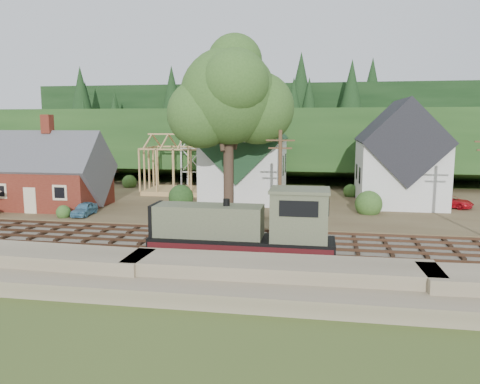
% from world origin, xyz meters
% --- Properties ---
extents(ground, '(140.00, 140.00, 0.00)m').
position_xyz_m(ground, '(0.00, 0.00, 0.00)').
color(ground, '#384C1E').
rests_on(ground, ground).
extents(embankment, '(64.00, 5.00, 1.60)m').
position_xyz_m(embankment, '(0.00, -8.50, 0.00)').
color(embankment, '#7F7259').
rests_on(embankment, ground).
extents(railroad_bed, '(64.00, 11.00, 0.16)m').
position_xyz_m(railroad_bed, '(0.00, 0.00, 0.08)').
color(railroad_bed, '#726B5B').
rests_on(railroad_bed, ground).
extents(village_flat, '(64.00, 26.00, 0.30)m').
position_xyz_m(village_flat, '(0.00, 18.00, 0.15)').
color(village_flat, brown).
rests_on(village_flat, ground).
extents(hillside, '(70.00, 28.96, 12.74)m').
position_xyz_m(hillside, '(0.00, 42.00, 0.00)').
color(hillside, '#1E3F19').
rests_on(hillside, ground).
extents(ridge, '(80.00, 20.00, 12.00)m').
position_xyz_m(ridge, '(0.00, 58.00, 0.00)').
color(ridge, black).
rests_on(ridge, ground).
extents(depot, '(10.80, 7.41, 9.00)m').
position_xyz_m(depot, '(-16.00, 11.00, 3.21)').
color(depot, '#5C1D15').
rests_on(depot, village_flat).
extents(church, '(8.40, 15.17, 13.00)m').
position_xyz_m(church, '(2.00, 19.68, 5.18)').
color(church, silver).
rests_on(church, village_flat).
extents(farmhouse, '(8.40, 10.80, 10.60)m').
position_xyz_m(farmhouse, '(18.00, 19.00, 4.87)').
color(farmhouse, silver).
rests_on(farmhouse, village_flat).
extents(timber_frame, '(8.20, 6.20, 6.99)m').
position_xyz_m(timber_frame, '(-6.00, 22.00, 3.27)').
color(timber_frame, tan).
rests_on(timber_frame, village_flat).
extents(lattice_tower, '(3.20, 3.20, 12.12)m').
position_xyz_m(lattice_tower, '(-6.00, 28.00, 10.03)').
color(lattice_tower, silver).
rests_on(lattice_tower, village_flat).
extents(big_tree, '(10.90, 8.40, 14.70)m').
position_xyz_m(big_tree, '(2.17, 10.08, 10.22)').
color(big_tree, '#38281E').
rests_on(big_tree, village_flat).
extents(telegraph_pole_near, '(2.20, 0.28, 8.00)m').
position_xyz_m(telegraph_pole_near, '(7.00, 5.20, 4.25)').
color(telegraph_pole_near, '#4C331E').
rests_on(telegraph_pole_near, ground).
extents(locomotive, '(11.18, 2.79, 4.50)m').
position_xyz_m(locomotive, '(5.79, -3.00, 2.01)').
color(locomotive, black).
rests_on(locomotive, railroad_bed).
extents(car_blue, '(1.68, 3.60, 1.19)m').
position_xyz_m(car_blue, '(-10.67, 7.46, 0.90)').
color(car_blue, teal).
rests_on(car_blue, village_flat).
extents(car_green, '(4.09, 2.25, 1.28)m').
position_xyz_m(car_green, '(-19.67, 12.43, 0.94)').
color(car_green, '#8AB27B').
rests_on(car_green, village_flat).
extents(car_red, '(4.54, 3.89, 1.16)m').
position_xyz_m(car_red, '(22.75, 17.25, 0.88)').
color(car_red, red).
rests_on(car_red, village_flat).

